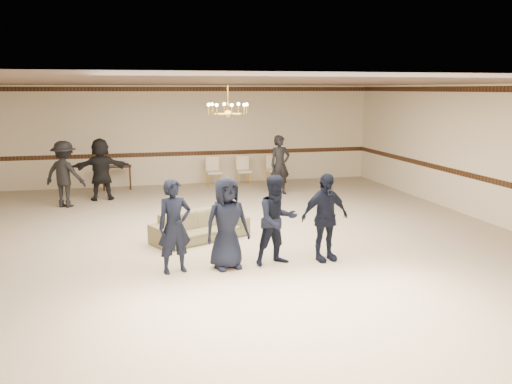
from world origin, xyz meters
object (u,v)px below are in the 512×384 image
adult_left (65,174)px  adult_right (280,165)px  boy_c (277,220)px  banquet_chair_right (274,170)px  boy_a (174,226)px  console_table (117,178)px  settee (200,226)px  boy_b (227,223)px  adult_mid (101,169)px  boy_d (325,217)px  banquet_chair_left (213,172)px  chandelier (228,99)px  banquet_chair_mid (244,171)px

adult_left → adult_right: (6.00, 0.30, 0.00)m
boy_c → banquet_chair_right: (2.19, 7.97, -0.33)m
boy_a → console_table: 8.24m
settee → boy_c: bearing=-84.5°
boy_b → settee: bearing=85.3°
adult_mid → adult_right: 5.12m
boy_d → console_table: 8.98m
boy_c → banquet_chair_left: (0.19, 7.97, -0.33)m
boy_a → adult_mid: (-1.41, 6.62, 0.07)m
chandelier → banquet_chair_mid: (1.53, 5.26, -2.40)m
adult_right → chandelier: bearing=-133.4°
banquet_chair_left → adult_mid: bearing=-162.3°
boy_a → adult_left: 6.36m
chandelier → boy_c: (0.34, -2.71, -2.07)m
console_table → boy_b: bearing=-73.4°
boy_a → boy_c: 1.80m
boy_c → adult_left: 7.21m
chandelier → settee: chandelier is taller
banquet_chair_left → boy_b: bearing=-101.7°
boy_a → boy_c: bearing=-13.6°
adult_mid → banquet_chair_mid: bearing=-165.9°
boy_d → banquet_chair_right: bearing=69.9°
boy_a → boy_c: same height
boy_d → adult_right: bearing=70.1°
chandelier → boy_d: 3.63m
chandelier → boy_b: 3.45m
adult_mid → banquet_chair_mid: adult_mid is taller
boy_d → boy_c: bearing=169.1°
adult_left → console_table: (1.30, 2.24, -0.50)m
boy_b → adult_mid: bearing=98.3°
boy_a → banquet_chair_mid: bearing=55.8°
chandelier → settee: size_ratio=0.46×
adult_mid → adult_right: bearing=172.6°
boy_c → banquet_chair_mid: bearing=70.4°
boy_d → banquet_chair_right: boy_d is taller
boy_c → adult_mid: 7.36m
adult_left → adult_mid: (0.90, 0.70, 0.00)m
boy_a → adult_right: 7.24m
boy_b → adult_left: (-3.21, 5.92, 0.07)m
boy_c → boy_d: same height
chandelier → adult_right: (2.23, 3.52, -2.00)m
boy_c → banquet_chair_right: boy_c is taller
settee → banquet_chair_left: size_ratio=2.15×
adult_left → adult_mid: size_ratio=1.00×
adult_right → console_table: (-4.70, 1.94, -0.50)m
banquet_chair_right → boy_b: bearing=-114.6°
banquet_chair_mid → adult_left: bearing=-158.2°
chandelier → console_table: chandelier is taller
boy_b → boy_c: same height
adult_mid → console_table: size_ratio=1.96×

